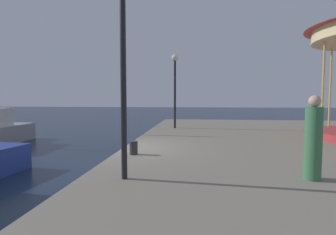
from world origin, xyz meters
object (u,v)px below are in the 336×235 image
at_px(bollard_north, 134,148).
at_px(person_near_carousel, 313,140).
at_px(lamp_post_mid_promenade, 175,77).
at_px(lamp_post_near_edge, 123,41).

distance_m(bollard_north, person_near_carousel, 4.74).
distance_m(lamp_post_mid_promenade, bollard_north, 7.65).
bearing_deg(person_near_carousel, lamp_post_mid_promenade, 111.24).
relative_size(lamp_post_mid_promenade, person_near_carousel, 2.32).
xyz_separation_m(bollard_north, person_near_carousel, (4.22, -2.06, 0.61)).
bearing_deg(lamp_post_near_edge, lamp_post_mid_promenade, 88.48).
height_order(lamp_post_mid_promenade, person_near_carousel, lamp_post_mid_promenade).
bearing_deg(lamp_post_near_edge, person_near_carousel, 5.35).
xyz_separation_m(lamp_post_mid_promenade, bollard_north, (-0.63, -7.18, -2.57)).
height_order(lamp_post_near_edge, bollard_north, lamp_post_near_edge).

